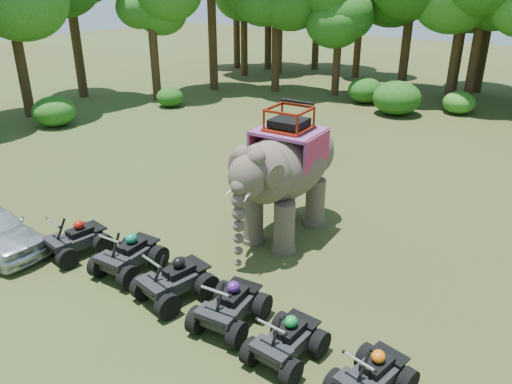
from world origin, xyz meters
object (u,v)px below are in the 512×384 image
atv_1 (128,250)px  elephant (286,172)px  atv_5 (373,370)px  atv_2 (174,275)px  atv_3 (230,301)px  atv_0 (75,235)px  atv_4 (287,335)px

atv_1 → elephant: bearing=59.0°
elephant → atv_5: elephant is taller
elephant → atv_2: elephant is taller
atv_3 → elephant: bearing=100.8°
elephant → atv_1: 5.11m
atv_0 → atv_4: (7.25, -0.06, -0.02)m
atv_1 → atv_5: bearing=-6.1°
atv_4 → atv_1: bearing=178.3°
elephant → atv_0: elephant is taller
atv_5 → atv_0: bearing=-169.6°
atv_1 → atv_2: bearing=-8.7°
atv_0 → atv_5: size_ratio=1.07×
atv_3 → atv_5: bearing=-7.7°
atv_0 → atv_2: (3.81, 0.14, 0.04)m
atv_1 → atv_5: 7.16m
atv_3 → atv_4: bearing=-13.6°
atv_4 → atv_0: bearing=-178.6°
atv_1 → atv_5: size_ratio=1.13×
elephant → atv_4: size_ratio=2.91×
atv_5 → atv_1: bearing=-171.6°
atv_2 → atv_3: bearing=9.6°
atv_1 → atv_2: atv_2 is taller
elephant → atv_4: 5.85m
atv_1 → atv_2: size_ratio=0.99×
atv_5 → atv_2: bearing=-170.7°
elephant → atv_1: bearing=-120.4°
atv_2 → atv_4: 3.45m
elephant → atv_5: (4.97, -4.59, -1.45)m
atv_2 → atv_0: bearing=-168.2°
elephant → atv_3: elephant is taller
elephant → atv_0: (-4.14, -4.68, -1.41)m
atv_1 → atv_3: bearing=-6.8°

